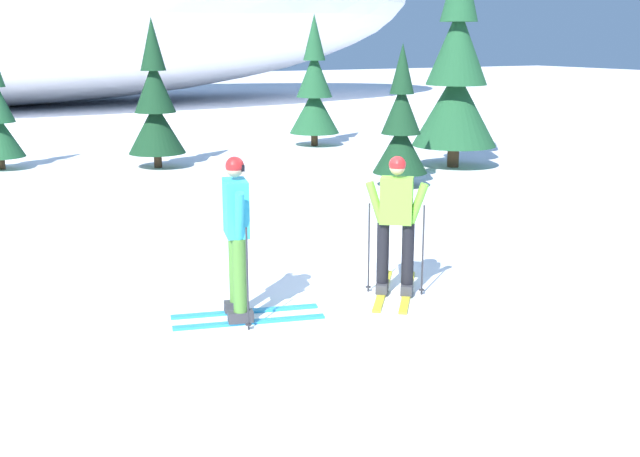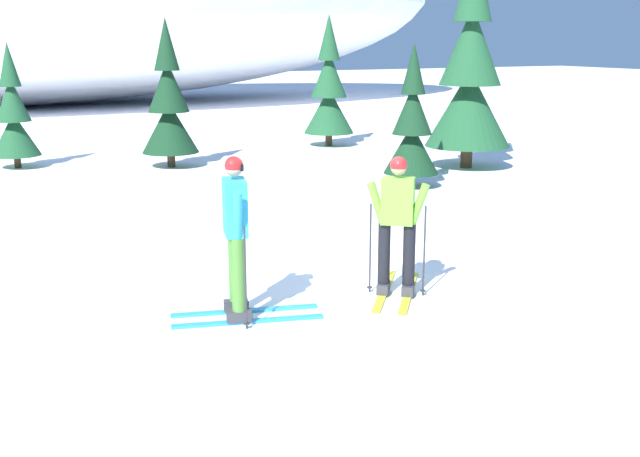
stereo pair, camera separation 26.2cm
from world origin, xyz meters
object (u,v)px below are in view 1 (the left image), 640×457
pine_tree_center (155,106)px  pine_tree_center_right (401,128)px  skier_lime_jacket (396,224)px  pine_tree_right (314,92)px  pine_tree_far_right (456,76)px  skier_cyan_jacket (237,234)px

pine_tree_center → pine_tree_center_right: 6.21m
skier_lime_jacket → pine_tree_right: pine_tree_right is taller
skier_lime_jacket → pine_tree_far_right: 10.13m
pine_tree_center_right → pine_tree_center: bearing=128.3°
pine_tree_center → pine_tree_center_right: pine_tree_center is taller
skier_lime_jacket → pine_tree_center_right: (4.05, 5.97, 0.36)m
pine_tree_center_right → pine_tree_far_right: (2.61, 1.55, 0.96)m
pine_tree_far_right → skier_lime_jacket: bearing=-131.5°
pine_tree_right → pine_tree_far_right: (1.23, -5.03, 0.64)m
pine_tree_center → pine_tree_right: bearing=18.1°
pine_tree_center_right → skier_cyan_jacket: bearing=-136.0°
pine_tree_center → pine_tree_right: pine_tree_right is taller
pine_tree_center → pine_tree_far_right: size_ratio=0.67×
pine_tree_far_right → pine_tree_right: bearing=103.7°
skier_cyan_jacket → pine_tree_center: (2.23, 10.73, 0.51)m
pine_tree_center_right → pine_tree_right: 6.73m
skier_lime_jacket → pine_tree_center: pine_tree_center is taller
skier_lime_jacket → pine_tree_far_right: pine_tree_far_right is taller
skier_lime_jacket → pine_tree_far_right: bearing=48.5°
pine_tree_center → skier_cyan_jacket: bearing=-101.7°
pine_tree_center → pine_tree_center_right: bearing=-51.7°
skier_lime_jacket → pine_tree_center: 10.86m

